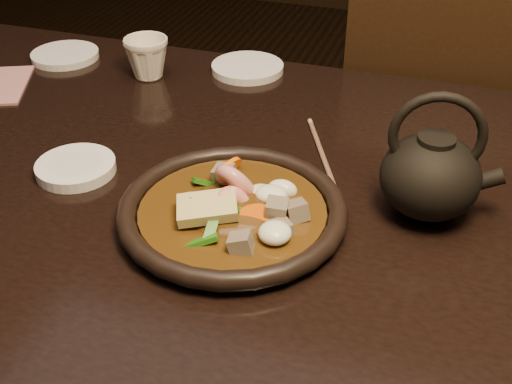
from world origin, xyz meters
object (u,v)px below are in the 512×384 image
(plate, at_px, (233,212))
(tea_cup, at_px, (147,57))
(table, at_px, (189,235))
(teapot, at_px, (431,172))
(chair, at_px, (440,158))

(plate, bearing_deg, tea_cup, 129.32)
(table, bearing_deg, tea_cup, 123.76)
(table, bearing_deg, teapot, 8.46)
(plate, distance_m, teapot, 0.24)
(teapot, bearing_deg, table, 179.32)
(teapot, bearing_deg, chair, 80.06)
(table, height_order, plate, plate)
(chair, xyz_separation_m, plate, (-0.23, -0.66, 0.26))
(chair, relative_size, tea_cup, 11.94)
(table, bearing_deg, plate, -28.50)
(plate, bearing_deg, chair, 70.96)
(plate, bearing_deg, teapot, 22.28)
(chair, bearing_deg, tea_cup, 28.14)
(table, relative_size, chair, 1.74)
(chair, bearing_deg, plate, 68.04)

